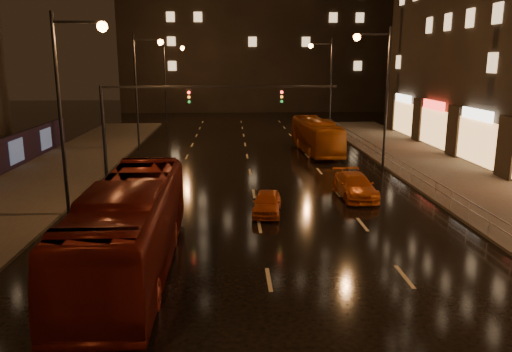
% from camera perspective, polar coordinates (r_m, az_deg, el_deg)
% --- Properties ---
extents(ground, '(140.00, 140.00, 0.00)m').
position_cam_1_polar(ground, '(33.63, -0.57, -0.27)').
color(ground, black).
rests_on(ground, ground).
extents(sidewalk_left, '(7.00, 70.00, 0.15)m').
position_cam_1_polar(sidewalk_left, '(31.22, -25.78, -2.50)').
color(sidewalk_left, '#38332D').
rests_on(sidewalk_left, ground).
extents(sidewalk_right, '(7.00, 70.00, 0.15)m').
position_cam_1_polar(sidewalk_right, '(32.32, 24.50, -1.87)').
color(sidewalk_right, '#38332D').
rests_on(sidewalk_right, ground).
extents(traffic_signal, '(15.31, 0.32, 6.20)m').
position_cam_1_polar(traffic_signal, '(33.05, -9.46, 7.65)').
color(traffic_signal, black).
rests_on(traffic_signal, ground).
extents(railing_right, '(0.05, 56.00, 1.00)m').
position_cam_1_polar(railing_right, '(33.49, 17.29, 0.65)').
color(railing_right, '#99999E').
rests_on(railing_right, sidewalk_right).
extents(bus_red, '(3.01, 12.35, 3.43)m').
position_cam_1_polar(bus_red, '(19.21, -14.16, -5.63)').
color(bus_red, '#60140D').
rests_on(bus_red, ground).
extents(bus_curb, '(3.08, 10.41, 2.86)m').
position_cam_1_polar(bus_curb, '(43.40, 6.88, 4.58)').
color(bus_curb, '#9F4A0F').
rests_on(bus_curb, ground).
extents(taxi_near, '(1.83, 3.62, 1.18)m').
position_cam_1_polar(taxi_near, '(25.77, 1.26, -3.06)').
color(taxi_near, '#C64F12').
rests_on(taxi_near, ground).
extents(taxi_far, '(2.04, 4.72, 1.35)m').
position_cam_1_polar(taxi_far, '(29.42, 11.23, -1.10)').
color(taxi_far, '#CA5713').
rests_on(taxi_far, ground).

